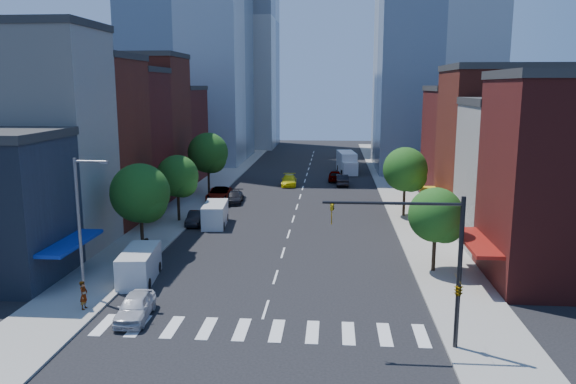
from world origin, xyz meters
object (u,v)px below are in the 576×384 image
traffic_car_oncoming (342,180)px  pedestrian_near (84,295)px  parked_car_second (196,218)px  cargo_van_far (215,215)px  pedestrian_far (146,249)px  taxi (289,180)px  parked_car_third (219,194)px  parked_car_rear (234,197)px  cargo_van_near (139,266)px  box_truck (347,163)px  traffic_car_far (335,176)px  parked_car_front (135,307)px

traffic_car_oncoming → pedestrian_near: size_ratio=2.66×
parked_car_second → cargo_van_far: (2.01, -0.21, 0.44)m
pedestrian_far → traffic_car_oncoming: bearing=147.5°
parked_car_second → pedestrian_near: bearing=-96.4°
parked_car_second → taxi: size_ratio=0.80×
parked_car_third → parked_car_rear: bearing=-30.8°
cargo_van_far → pedestrian_near: (-3.52, -21.79, -0.07)m
parked_car_third → cargo_van_near: cargo_van_near is taller
cargo_van_far → pedestrian_near: size_ratio=3.06×
taxi → box_truck: box_truck is taller
taxi → pedestrian_far: (-8.50, -34.79, 0.27)m
cargo_van_near → pedestrian_near: bearing=-112.0°
parked_car_second → traffic_car_far: size_ratio=0.86×
traffic_car_far → parked_car_rear: bearing=55.0°
traffic_car_oncoming → pedestrian_far: bearing=63.2°
traffic_car_oncoming → pedestrian_near: 48.50m
cargo_van_near → pedestrian_near: size_ratio=3.12×
parked_car_rear → pedestrian_near: pedestrian_near is taller
cargo_van_near → traffic_car_oncoming: cargo_van_near is taller
cargo_van_near → traffic_car_far: (13.84, 43.60, -0.32)m
traffic_car_oncoming → box_truck: bearing=-97.4°
box_truck → pedestrian_near: bearing=-113.5°
parked_car_third → box_truck: (15.75, 23.60, 0.73)m
traffic_car_far → parked_car_second: bearing=63.8°
taxi → traffic_car_oncoming: bearing=3.1°
parked_car_front → traffic_car_far: traffic_car_far is taller
cargo_van_far → traffic_car_far: size_ratio=1.15×
cargo_van_far → taxi: 23.79m
pedestrian_far → parked_car_front: bearing=6.7°
box_truck → pedestrian_near: size_ratio=4.73×
box_truck → pedestrian_far: 50.12m
parked_car_third → box_truck: size_ratio=0.70×
parked_car_third → traffic_car_far: parked_car_third is taller
parked_car_rear → taxi: taxi is taller
cargo_van_near → box_truck: (15.74, 51.87, 0.43)m
parked_car_third → pedestrian_far: pedestrian_far is taller
parked_car_second → parked_car_third: bearing=87.6°
traffic_car_oncoming → pedestrian_near: pedestrian_near is taller
cargo_van_near → pedestrian_near: cargo_van_near is taller
parked_car_front → parked_car_second: 22.96m
box_truck → parked_car_rear: bearing=-125.9°
parked_car_rear → pedestrian_far: (-3.00, -22.61, 0.32)m
traffic_car_far → traffic_car_oncoming: bearing=106.4°
cargo_van_far → box_truck: box_truck is taller
parked_car_second → cargo_van_far: bearing=-8.4°
cargo_van_far → box_truck: bearing=64.0°
parked_car_front → cargo_van_far: size_ratio=0.81×
parked_car_rear → pedestrian_near: bearing=-98.7°
parked_car_front → pedestrian_far: size_ratio=2.59×
parked_car_third → pedestrian_near: (-1.51, -33.78, 0.22)m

